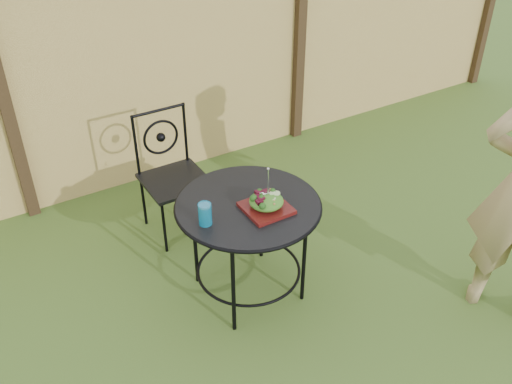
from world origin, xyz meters
TOP-DOWN VIEW (x-y plane):
  - ground at (0.00, 0.00)m, footprint 60.00×60.00m
  - fence at (-0.00, 2.19)m, footprint 8.00×0.12m
  - patio_table at (-0.25, 0.46)m, footprint 0.92×0.92m
  - patio_chair at (-0.37, 1.39)m, footprint 0.46×0.46m
  - salad_plate at (-0.19, 0.34)m, footprint 0.27×0.27m
  - salad at (-0.19, 0.34)m, footprint 0.21×0.21m
  - fork at (-0.18, 0.34)m, footprint 0.01×0.01m
  - drinking_glass at (-0.57, 0.41)m, footprint 0.08×0.08m

SIDE VIEW (x-z plane):
  - ground at x=0.00m, z-range 0.00..0.00m
  - patio_chair at x=-0.37m, z-range 0.03..0.98m
  - patio_table at x=-0.25m, z-range 0.22..0.95m
  - salad_plate at x=-0.19m, z-range 0.72..0.75m
  - salad at x=-0.19m, z-range 0.75..0.83m
  - drinking_glass at x=-0.57m, z-range 0.72..0.86m
  - fork at x=-0.18m, z-range 0.83..1.01m
  - fence at x=0.00m, z-range 0.00..1.90m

